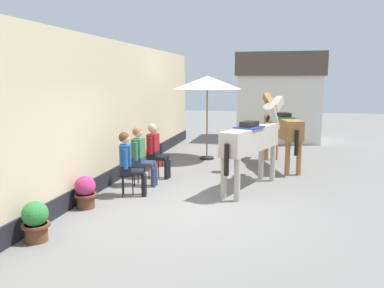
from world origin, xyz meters
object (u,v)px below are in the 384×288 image
(cafe_parasol, at_px, (207,83))
(spare_stool_white, at_px, (226,157))
(flower_planter_inner_near, at_px, (85,191))
(satchel_bag, at_px, (158,163))
(flower_planter_nearest, at_px, (36,221))
(seated_visitor_near, at_px, (129,161))
(saddled_horse_far, at_px, (281,126))
(seated_visitor_far, at_px, (155,148))
(seated_visitor_middle, at_px, (141,153))
(flower_planter_farthest, at_px, (144,159))
(saddled_horse_near, at_px, (253,138))

(cafe_parasol, bearing_deg, spare_stool_white, -62.46)
(flower_planter_inner_near, xyz_separation_m, satchel_bag, (0.26, 3.74, -0.23))
(flower_planter_inner_near, bearing_deg, flower_planter_nearest, -89.07)
(seated_visitor_near, relative_size, saddled_horse_far, 0.48)
(flower_planter_inner_near, bearing_deg, spare_stool_white, 57.92)
(seated_visitor_far, height_order, cafe_parasol, cafe_parasol)
(seated_visitor_middle, height_order, flower_planter_farthest, seated_visitor_middle)
(seated_visitor_far, distance_m, spare_stool_white, 1.96)
(seated_visitor_middle, distance_m, flower_planter_inner_near, 1.91)
(cafe_parasol, height_order, spare_stool_white, cafe_parasol)
(flower_planter_inner_near, distance_m, satchel_bag, 3.76)
(seated_visitor_near, relative_size, seated_visitor_middle, 1.00)
(seated_visitor_middle, bearing_deg, flower_planter_farthest, 107.96)
(seated_visitor_near, bearing_deg, cafe_parasol, 78.26)
(flower_planter_farthest, bearing_deg, spare_stool_white, 8.64)
(saddled_horse_far, height_order, cafe_parasol, cafe_parasol)
(seated_visitor_far, relative_size, flower_planter_farthest, 2.17)
(flower_planter_inner_near, height_order, flower_planter_farthest, same)
(flower_planter_inner_near, bearing_deg, cafe_parasol, 74.76)
(saddled_horse_near, bearing_deg, flower_planter_nearest, -128.70)
(seated_visitor_near, bearing_deg, flower_planter_farthest, 102.46)
(saddled_horse_near, distance_m, cafe_parasol, 3.62)
(saddled_horse_near, xyz_separation_m, saddled_horse_far, (0.59, 2.48, 0.00))
(spare_stool_white, distance_m, satchel_bag, 2.01)
(seated_visitor_far, distance_m, cafe_parasol, 3.14)
(saddled_horse_far, bearing_deg, flower_planter_nearest, -120.05)
(flower_planter_inner_near, relative_size, flower_planter_farthest, 1.00)
(saddled_horse_near, bearing_deg, flower_planter_farthest, 160.65)
(saddled_horse_near, distance_m, spare_stool_white, 1.79)
(seated_visitor_middle, distance_m, spare_stool_white, 2.52)
(seated_visitor_far, xyz_separation_m, spare_stool_white, (1.65, 1.00, -0.38))
(seated_visitor_middle, relative_size, flower_planter_farthest, 2.17)
(seated_visitor_far, bearing_deg, saddled_horse_far, 34.15)
(seated_visitor_near, bearing_deg, saddled_horse_near, 25.94)
(cafe_parasol, bearing_deg, flower_planter_farthest, -125.68)
(saddled_horse_near, bearing_deg, saddled_horse_far, 76.56)
(seated_visitor_middle, bearing_deg, saddled_horse_near, 8.31)
(saddled_horse_near, height_order, flower_planter_inner_near, saddled_horse_near)
(seated_visitor_far, relative_size, spare_stool_white, 3.02)
(seated_visitor_near, bearing_deg, seated_visitor_far, 88.03)
(seated_visitor_middle, xyz_separation_m, flower_planter_farthest, (-0.47, 1.44, -0.44))
(flower_planter_inner_near, distance_m, spare_stool_white, 4.21)
(flower_planter_inner_near, bearing_deg, seated_visitor_middle, 74.75)
(seated_visitor_far, relative_size, cafe_parasol, 0.54)
(saddled_horse_near, relative_size, cafe_parasol, 1.11)
(flower_planter_farthest, xyz_separation_m, satchel_bag, (0.24, 0.51, -0.23))
(seated_visitor_near, distance_m, seated_visitor_middle, 0.85)
(spare_stool_white, bearing_deg, cafe_parasol, 117.54)
(seated_visitor_far, distance_m, flower_planter_nearest, 4.24)
(flower_planter_farthest, distance_m, satchel_bag, 0.61)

